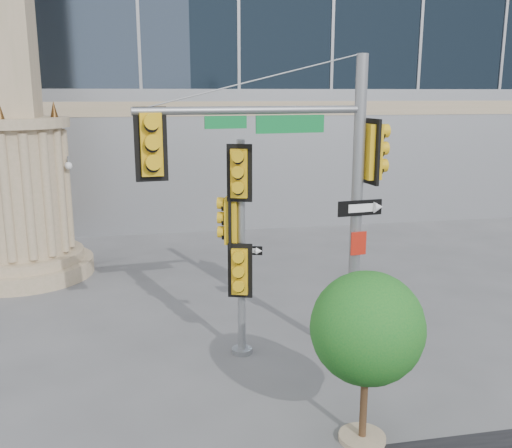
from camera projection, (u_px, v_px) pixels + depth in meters
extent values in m
plane|color=#545456|center=(257.00, 395.00, 11.27)|extent=(120.00, 120.00, 0.00)
cylinder|color=tan|center=(25.00, 267.00, 18.70)|extent=(4.40, 4.40, 0.50)
cylinder|color=tan|center=(24.00, 256.00, 18.61)|extent=(3.80, 3.80, 0.30)
cylinder|color=tan|center=(17.00, 191.00, 18.13)|extent=(3.00, 3.00, 4.00)
cylinder|color=tan|center=(11.00, 122.00, 17.64)|extent=(3.50, 3.50, 0.30)
cone|color=#472D14|center=(54.00, 109.00, 17.80)|extent=(0.24, 0.24, 0.50)
cylinder|color=slate|center=(351.00, 354.00, 12.91)|extent=(0.62, 0.62, 0.13)
cylinder|color=slate|center=(356.00, 214.00, 12.19)|extent=(0.24, 0.24, 6.62)
cylinder|color=slate|center=(253.00, 110.00, 11.01)|extent=(4.62, 0.68, 0.15)
cube|color=#0E7533|center=(290.00, 124.00, 11.28)|extent=(1.43, 0.21, 0.35)
cube|color=gold|center=(151.00, 144.00, 10.56)|extent=(0.64, 0.38, 1.38)
cube|color=gold|center=(372.00, 152.00, 11.98)|extent=(0.38, 0.64, 1.38)
cube|color=black|center=(360.00, 208.00, 12.01)|extent=(1.01, 0.15, 0.33)
cube|color=#B71E10|center=(358.00, 243.00, 12.18)|extent=(0.35, 0.07, 0.51)
cylinder|color=slate|center=(242.00, 350.00, 13.11)|extent=(0.47, 0.47, 0.12)
cylinder|color=slate|center=(241.00, 251.00, 12.57)|extent=(0.18, 0.18, 4.88)
cube|color=gold|center=(239.00, 173.00, 11.97)|extent=(0.59, 0.42, 1.22)
cube|color=gold|center=(231.00, 220.00, 12.44)|extent=(0.42, 0.59, 1.22)
cube|color=gold|center=(240.00, 271.00, 12.45)|extent=(0.59, 0.42, 1.22)
cube|color=black|center=(249.00, 250.00, 12.43)|extent=(0.59, 0.21, 0.20)
cylinder|color=tan|center=(362.00, 438.00, 9.82)|extent=(0.81, 0.81, 0.09)
cylinder|color=#382314|center=(364.00, 397.00, 9.64)|extent=(0.13, 0.13, 1.62)
sphere|color=#16611E|center=(367.00, 328.00, 9.36)|extent=(1.89, 1.89, 1.89)
sphere|color=#16611E|center=(384.00, 336.00, 9.71)|extent=(1.17, 1.17, 1.17)
sphere|color=#16611E|center=(353.00, 348.00, 9.14)|extent=(0.99, 0.99, 0.99)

